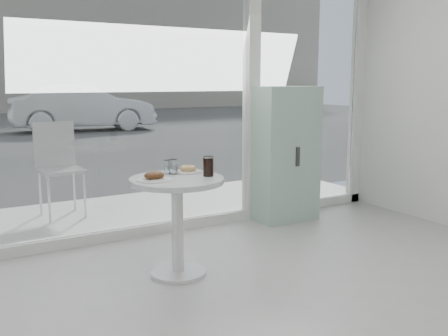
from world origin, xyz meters
TOP-DOWN VIEW (x-y plane):
  - storefront at (0.07, 3.00)m, footprint 5.00×0.14m
  - main_table at (-0.50, 1.90)m, footprint 0.72×0.72m
  - patio_deck at (0.00, 3.80)m, footprint 5.60×1.60m
  - street at (0.00, 16.00)m, footprint 40.00×24.00m
  - mint_cabinet at (1.19, 2.78)m, footprint 0.67×0.47m
  - patio_chair at (-0.93, 4.00)m, footprint 0.46×0.46m
  - car_silver at (1.91, 13.74)m, footprint 4.35×1.90m
  - plate_fritter at (-0.68, 1.89)m, footprint 0.25×0.25m
  - plate_donut at (-0.32, 2.06)m, footprint 0.22×0.22m
  - water_tumbler_a at (-0.48, 2.10)m, footprint 0.07×0.07m
  - water_tumbler_b at (-0.45, 2.07)m, footprint 0.07×0.07m
  - cola_glass at (-0.26, 1.84)m, footprint 0.08×0.08m

SIDE VIEW (x-z plane):
  - street at x=0.00m, z-range 0.00..0.00m
  - patio_deck at x=0.00m, z-range 0.00..0.05m
  - main_table at x=-0.50m, z-range 0.17..0.94m
  - patio_chair at x=-0.93m, z-range 0.12..1.13m
  - car_silver at x=1.91m, z-range 0.00..1.39m
  - mint_cabinet at x=1.19m, z-range 0.00..1.44m
  - plate_donut at x=-0.32m, z-range 0.76..0.82m
  - plate_fritter at x=-0.68m, z-range 0.76..0.83m
  - water_tumbler_a at x=-0.48m, z-range 0.76..0.87m
  - water_tumbler_b at x=-0.45m, z-range 0.76..0.88m
  - cola_glass at x=-0.26m, z-range 0.77..0.92m
  - storefront at x=0.07m, z-range 0.21..3.21m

